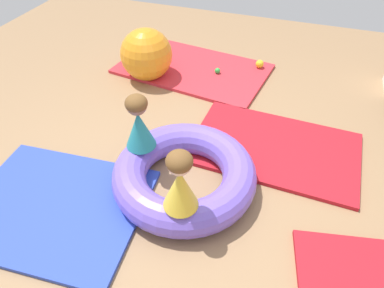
{
  "coord_description": "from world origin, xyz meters",
  "views": [
    {
      "loc": [
        0.71,
        -1.93,
        2.31
      ],
      "look_at": [
        -0.01,
        0.19,
        0.32
      ],
      "focal_mm": 32.48,
      "sensor_mm": 36.0,
      "label": 1
    }
  ],
  "objects_px": {
    "child_in_yellow": "(180,181)",
    "play_ball_blue": "(149,74)",
    "exercise_ball_large": "(146,55)",
    "play_ball_green": "(217,71)",
    "inflatable_cushion": "(184,174)",
    "child_in_teal": "(139,122)",
    "play_ball_yellow": "(260,64)"
  },
  "relations": [
    {
      "from": "inflatable_cushion",
      "to": "exercise_ball_large",
      "type": "bearing_deg",
      "value": 123.92
    },
    {
      "from": "child_in_yellow",
      "to": "play_ball_yellow",
      "type": "height_order",
      "value": "child_in_yellow"
    },
    {
      "from": "child_in_yellow",
      "to": "play_ball_green",
      "type": "xyz_separation_m",
      "value": [
        -0.37,
        2.32,
        -0.46
      ]
    },
    {
      "from": "child_in_teal",
      "to": "play_ball_yellow",
      "type": "height_order",
      "value": "child_in_teal"
    },
    {
      "from": "play_ball_blue",
      "to": "exercise_ball_large",
      "type": "bearing_deg",
      "value": 125.6
    },
    {
      "from": "play_ball_green",
      "to": "play_ball_blue",
      "type": "distance_m",
      "value": 0.87
    },
    {
      "from": "play_ball_yellow",
      "to": "play_ball_blue",
      "type": "height_order",
      "value": "play_ball_yellow"
    },
    {
      "from": "play_ball_green",
      "to": "play_ball_blue",
      "type": "xyz_separation_m",
      "value": [
        -0.79,
        -0.37,
        0.01
      ]
    },
    {
      "from": "inflatable_cushion",
      "to": "exercise_ball_large",
      "type": "xyz_separation_m",
      "value": [
        -1.06,
        1.58,
        0.17
      ]
    },
    {
      "from": "play_ball_yellow",
      "to": "exercise_ball_large",
      "type": "relative_size",
      "value": 0.16
    },
    {
      "from": "child_in_teal",
      "to": "exercise_ball_large",
      "type": "relative_size",
      "value": 0.8
    },
    {
      "from": "inflatable_cushion",
      "to": "child_in_teal",
      "type": "distance_m",
      "value": 0.59
    },
    {
      "from": "child_in_yellow",
      "to": "play_ball_blue",
      "type": "relative_size",
      "value": 6.1
    },
    {
      "from": "play_ball_green",
      "to": "exercise_ball_large",
      "type": "height_order",
      "value": "exercise_ball_large"
    },
    {
      "from": "child_in_yellow",
      "to": "exercise_ball_large",
      "type": "bearing_deg",
      "value": -105.36
    },
    {
      "from": "play_ball_yellow",
      "to": "play_ball_blue",
      "type": "bearing_deg",
      "value": -151.51
    },
    {
      "from": "play_ball_green",
      "to": "child_in_teal",
      "type": "bearing_deg",
      "value": -95.91
    },
    {
      "from": "play_ball_yellow",
      "to": "play_ball_blue",
      "type": "xyz_separation_m",
      "value": [
        -1.27,
        -0.69,
        -0.01
      ]
    },
    {
      "from": "play_ball_yellow",
      "to": "exercise_ball_large",
      "type": "xyz_separation_m",
      "value": [
        -1.3,
        -0.64,
        0.23
      ]
    },
    {
      "from": "inflatable_cushion",
      "to": "play_ball_blue",
      "type": "height_order",
      "value": "inflatable_cushion"
    },
    {
      "from": "play_ball_yellow",
      "to": "play_ball_green",
      "type": "xyz_separation_m",
      "value": [
        -0.48,
        -0.32,
        -0.02
      ]
    },
    {
      "from": "child_in_teal",
      "to": "exercise_ball_large",
      "type": "distance_m",
      "value": 1.64
    },
    {
      "from": "child_in_teal",
      "to": "child_in_yellow",
      "type": "relative_size",
      "value": 0.99
    },
    {
      "from": "play_ball_blue",
      "to": "child_in_teal",
      "type": "bearing_deg",
      "value": -67.47
    },
    {
      "from": "play_ball_blue",
      "to": "exercise_ball_large",
      "type": "height_order",
      "value": "exercise_ball_large"
    },
    {
      "from": "child_in_teal",
      "to": "play_ball_green",
      "type": "bearing_deg",
      "value": 106.93
    },
    {
      "from": "play_ball_yellow",
      "to": "play_ball_blue",
      "type": "distance_m",
      "value": 1.44
    },
    {
      "from": "exercise_ball_large",
      "to": "play_ball_green",
      "type": "bearing_deg",
      "value": 21.21
    },
    {
      "from": "play_ball_green",
      "to": "child_in_yellow",
      "type": "bearing_deg",
      "value": -81.03
    },
    {
      "from": "play_ball_yellow",
      "to": "play_ball_green",
      "type": "height_order",
      "value": "play_ball_yellow"
    },
    {
      "from": "play_ball_yellow",
      "to": "exercise_ball_large",
      "type": "height_order",
      "value": "exercise_ball_large"
    },
    {
      "from": "child_in_yellow",
      "to": "play_ball_green",
      "type": "height_order",
      "value": "child_in_yellow"
    }
  ]
}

